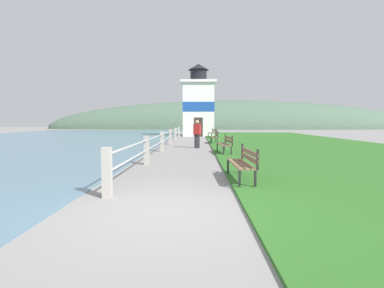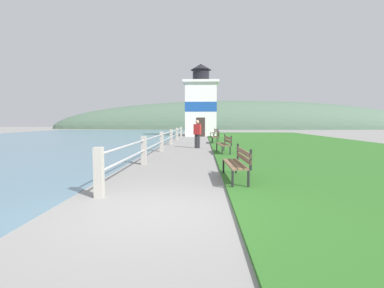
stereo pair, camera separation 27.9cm
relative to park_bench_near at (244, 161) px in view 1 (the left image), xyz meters
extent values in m
plane|color=gray|center=(-1.79, -2.77, -0.54)|extent=(160.00, 160.00, 0.00)
cube|color=#2D6623|center=(5.62, 11.93, -0.51)|extent=(12.00, 44.09, 0.06)
cube|color=#A8A399|center=(-3.10, -1.77, -0.01)|extent=(0.18, 0.18, 1.06)
cube|color=#A8A399|center=(-3.10, 3.03, -0.01)|extent=(0.18, 0.18, 1.06)
cube|color=#A8A399|center=(-3.10, 7.82, -0.01)|extent=(0.18, 0.18, 1.06)
cube|color=#A8A399|center=(-3.10, 12.62, -0.01)|extent=(0.18, 0.18, 1.06)
cube|color=#A8A399|center=(-3.10, 17.42, -0.01)|extent=(0.18, 0.18, 1.06)
cube|color=#A8A399|center=(-3.10, 22.21, -0.01)|extent=(0.18, 0.18, 1.06)
cylinder|color=#B2B2B7|center=(-3.10, 10.22, 0.36)|extent=(0.06, 23.98, 0.06)
cylinder|color=#B2B2B7|center=(-3.10, 10.22, -0.01)|extent=(0.06, 23.98, 0.06)
cube|color=brown|center=(-0.24, -0.01, -0.07)|extent=(0.20, 1.92, 0.04)
cube|color=brown|center=(-0.09, 0.00, -0.07)|extent=(0.20, 1.92, 0.04)
cube|color=brown|center=(0.06, 0.00, -0.07)|extent=(0.20, 1.92, 0.04)
cube|color=brown|center=(0.14, 0.01, 0.25)|extent=(0.14, 1.92, 0.11)
cube|color=brown|center=(0.14, 0.01, 0.09)|extent=(0.14, 1.92, 0.11)
cube|color=black|center=(-0.23, -0.95, -0.31)|extent=(0.05, 0.05, 0.45)
cube|color=black|center=(-0.32, 0.92, -0.31)|extent=(0.05, 0.05, 0.45)
cube|color=black|center=(0.14, -0.93, -0.31)|extent=(0.05, 0.05, 0.45)
cube|color=black|center=(0.05, 0.94, -0.31)|extent=(0.05, 0.05, 0.45)
cube|color=black|center=(0.18, -0.93, 0.16)|extent=(0.05, 0.05, 0.49)
cube|color=black|center=(0.10, 0.94, 0.16)|extent=(0.05, 0.05, 0.49)
cube|color=brown|center=(-0.08, 6.77, -0.07)|extent=(0.29, 1.80, 0.04)
cube|color=brown|center=(0.07, 6.78, -0.07)|extent=(0.29, 1.80, 0.04)
cube|color=brown|center=(0.22, 6.79, -0.07)|extent=(0.29, 1.80, 0.04)
cube|color=brown|center=(0.30, 6.80, 0.25)|extent=(0.23, 1.79, 0.11)
cube|color=brown|center=(0.30, 6.80, 0.09)|extent=(0.23, 1.79, 0.11)
cube|color=black|center=(-0.03, 5.89, -0.31)|extent=(0.05, 0.05, 0.45)
cube|color=black|center=(-0.20, 7.63, -0.31)|extent=(0.05, 0.05, 0.45)
cube|color=black|center=(0.34, 5.93, -0.31)|extent=(0.05, 0.05, 0.45)
cube|color=black|center=(0.17, 7.66, -0.31)|extent=(0.05, 0.05, 0.45)
cube|color=black|center=(0.39, 5.93, 0.16)|extent=(0.05, 0.05, 0.49)
cube|color=black|center=(0.22, 7.67, 0.16)|extent=(0.05, 0.05, 0.49)
cube|color=brown|center=(-0.19, 13.75, -0.07)|extent=(0.12, 1.71, 0.04)
cube|color=brown|center=(-0.04, 13.75, -0.07)|extent=(0.12, 1.71, 0.04)
cube|color=brown|center=(0.10, 13.75, -0.07)|extent=(0.12, 1.71, 0.04)
cube|color=brown|center=(0.19, 13.75, 0.25)|extent=(0.06, 1.71, 0.11)
cube|color=brown|center=(0.19, 13.75, 0.09)|extent=(0.06, 1.71, 0.11)
cube|color=black|center=(-0.23, 12.92, -0.31)|extent=(0.05, 0.05, 0.45)
cube|color=black|center=(-0.23, 14.58, -0.31)|extent=(0.05, 0.05, 0.45)
cube|color=black|center=(0.14, 12.92, -0.31)|extent=(0.05, 0.05, 0.45)
cube|color=black|center=(0.14, 14.58, -0.31)|extent=(0.05, 0.05, 0.45)
cube|color=black|center=(0.19, 12.92, 0.16)|extent=(0.05, 0.05, 0.49)
cube|color=black|center=(0.19, 14.58, 0.16)|extent=(0.05, 0.05, 0.49)
cube|color=brown|center=(0.01, 21.20, -0.07)|extent=(0.36, 1.97, 0.04)
cube|color=brown|center=(0.15, 21.21, -0.07)|extent=(0.36, 1.97, 0.04)
cube|color=brown|center=(0.30, 21.23, -0.07)|extent=(0.36, 1.97, 0.04)
cube|color=brown|center=(0.38, 21.24, 0.25)|extent=(0.30, 1.96, 0.11)
cube|color=brown|center=(0.38, 21.24, 0.09)|extent=(0.30, 1.96, 0.11)
cube|color=black|center=(0.09, 20.24, -0.31)|extent=(0.06, 0.06, 0.45)
cube|color=black|center=(-0.15, 22.14, -0.31)|extent=(0.06, 0.06, 0.45)
cube|color=black|center=(0.45, 20.28, -0.31)|extent=(0.06, 0.06, 0.45)
cube|color=black|center=(0.22, 22.19, -0.31)|extent=(0.06, 0.06, 0.45)
cube|color=black|center=(0.50, 20.29, 0.16)|extent=(0.06, 0.06, 0.49)
cube|color=black|center=(0.27, 22.20, 0.16)|extent=(0.06, 0.06, 0.49)
cube|color=white|center=(-1.13, 25.17, 2.30)|extent=(3.30, 3.30, 5.68)
cube|color=#194799|center=(-1.13, 25.17, 2.59)|extent=(3.34, 3.34, 1.02)
cube|color=white|center=(-1.13, 25.17, 5.27)|extent=(3.80, 3.80, 0.25)
cylinder|color=black|center=(-1.13, 25.17, 6.01)|extent=(1.82, 1.82, 1.22)
cone|color=black|center=(-1.13, 25.17, 6.95)|extent=(2.27, 2.27, 0.67)
cube|color=#332823|center=(-1.13, 23.50, 0.46)|extent=(0.90, 0.06, 2.00)
cylinder|color=#28282D|center=(-1.33, 9.94, -0.13)|extent=(0.15, 0.15, 0.82)
cylinder|color=#28282D|center=(-1.17, 9.87, -0.13)|extent=(0.15, 0.15, 0.82)
cube|color=#B22323|center=(-1.25, 9.90, 0.58)|extent=(0.46, 0.36, 0.61)
sphere|color=tan|center=(-1.25, 9.90, 1.02)|extent=(0.22, 0.22, 0.22)
ellipsoid|color=#4C6651|center=(6.21, 56.62, -0.54)|extent=(80.00, 16.00, 12.00)
camera|label=1|loc=(-1.21, -7.88, 1.05)|focal=28.00mm
camera|label=2|loc=(-0.94, -7.87, 1.05)|focal=28.00mm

